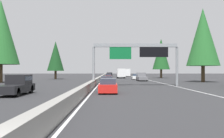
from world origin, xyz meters
TOP-DOWN VIEW (x-y plane):
  - ground_plane at (60.00, 0.00)m, footprint 320.00×320.00m
  - median_barrier at (80.00, 0.30)m, footprint 180.00×0.56m
  - shoulder_stripe_right at (70.00, -11.52)m, footprint 160.00×0.16m
  - shoulder_stripe_median at (70.00, -0.25)m, footprint 160.00×0.16m
  - sign_gantry_overhead at (33.12, -6.04)m, footprint 0.50×12.68m
  - sedan_far_right at (21.48, -1.90)m, footprint 4.40×1.80m
  - sedan_mid_right at (33.03, -1.65)m, footprint 4.40×1.80m
  - pickup_far_left at (52.37, -9.20)m, footprint 5.60×2.00m
  - bus_distant_a at (101.70, -9.02)m, footprint 11.50×2.55m
  - box_truck_distant_b at (74.59, -5.54)m, footprint 8.50×2.40m
  - minivan_mid_left at (87.65, -1.96)m, footprint 5.00×1.95m
  - sedan_far_center at (68.73, -1.65)m, footprint 4.40×1.80m
  - sedan_mid_center at (62.43, -8.81)m, footprint 4.40×1.80m
  - oncoming_near at (19.77, 6.61)m, footprint 5.60×2.00m
  - conifer_right_mid at (46.29, -20.80)m, footprint 6.54×6.54m
  - conifer_right_far at (75.76, -18.43)m, footprint 5.50×5.50m
  - conifer_left_near at (44.30, 18.85)m, footprint 7.00×7.00m
  - conifer_left_mid at (64.52, 12.74)m, footprint 4.56×4.56m

SIDE VIEW (x-z plane):
  - ground_plane at x=60.00m, z-range 0.00..0.00m
  - shoulder_stripe_right at x=70.00m, z-range 0.00..0.01m
  - shoulder_stripe_median at x=70.00m, z-range 0.00..0.01m
  - median_barrier at x=80.00m, z-range 0.00..0.90m
  - sedan_far_right at x=21.48m, z-range -0.05..1.42m
  - sedan_mid_right at x=33.03m, z-range -0.05..1.42m
  - sedan_far_center at x=68.73m, z-range -0.05..1.42m
  - sedan_mid_center at x=62.43m, z-range -0.05..1.42m
  - pickup_far_left at x=52.37m, z-range -0.02..1.84m
  - oncoming_near at x=19.77m, z-range -0.02..1.84m
  - minivan_mid_left at x=87.65m, z-range 0.11..1.80m
  - box_truck_distant_b at x=74.59m, z-range 0.14..3.09m
  - bus_distant_a at x=101.70m, z-range 0.17..3.27m
  - sign_gantry_overhead at x=33.12m, z-range 1.85..8.11m
  - conifer_left_mid at x=64.52m, z-range 1.11..11.47m
  - conifer_right_far at x=75.76m, z-range 1.35..13.86m
  - conifer_right_mid at x=46.29m, z-range 1.61..16.47m
  - conifer_left_near at x=44.30m, z-range 1.73..17.64m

